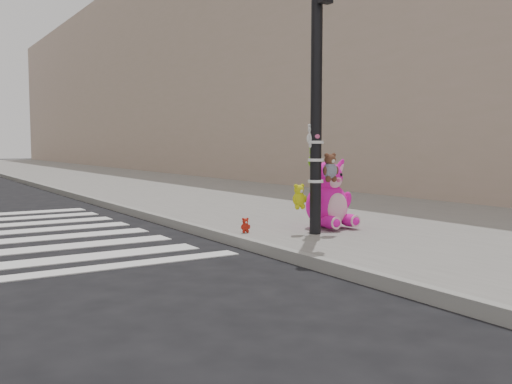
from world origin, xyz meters
TOP-DOWN VIEW (x-y plane):
  - ground at (0.00, 0.00)m, footprint 120.00×120.00m
  - sidewalk_near at (5.00, 10.00)m, footprint 7.00×80.00m
  - curb_edge at (1.55, 10.00)m, footprint 0.12×80.00m
  - bld_near at (10.50, 20.00)m, footprint 5.00×60.00m
  - signal_pole at (2.62, 1.81)m, footprint 0.68×0.49m
  - pink_bunny at (3.14, 2.17)m, footprint 0.76×0.79m
  - red_teddy at (1.80, 2.40)m, footprint 0.16×0.13m

SIDE VIEW (x-z plane):
  - ground at x=0.00m, z-range 0.00..0.00m
  - sidewalk_near at x=5.00m, z-range 0.00..0.14m
  - curb_edge at x=1.55m, z-range -0.01..0.15m
  - red_teddy at x=1.80m, z-range 0.14..0.36m
  - pink_bunny at x=3.14m, z-range 0.04..1.11m
  - signal_pole at x=2.62m, z-range -0.19..3.81m
  - bld_near at x=10.50m, z-range 0.00..10.00m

